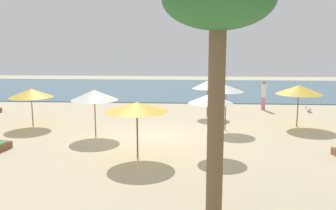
# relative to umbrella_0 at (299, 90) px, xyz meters

# --- Properties ---
(ground_plane) EXTENTS (60.00, 60.00, 0.00)m
(ground_plane) POSITION_rel_umbrella_0_xyz_m (-6.89, -2.27, -1.90)
(ground_plane) COLOR beige
(ocean_water) EXTENTS (48.00, 16.00, 0.06)m
(ocean_water) POSITION_rel_umbrella_0_xyz_m (-6.89, 14.73, -1.87)
(ocean_water) COLOR #476B7F
(ocean_water) RESTS_ON ground_plane
(umbrella_0) EXTENTS (2.28, 2.28, 2.13)m
(umbrella_0) POSITION_rel_umbrella_0_xyz_m (0.00, 0.00, 0.00)
(umbrella_0) COLOR brown
(umbrella_0) RESTS_ON ground_plane
(umbrella_1) EXTENTS (1.72, 1.72, 2.32)m
(umbrella_1) POSITION_rel_umbrella_0_xyz_m (-4.66, -4.60, 0.22)
(umbrella_1) COLOR olive
(umbrella_1) RESTS_ON ground_plane
(umbrella_2) EXTENTS (2.11, 2.11, 2.15)m
(umbrella_2) POSITION_rel_umbrella_0_xyz_m (-9.73, -2.51, 0.01)
(umbrella_2) COLOR olive
(umbrella_2) RESTS_ON ground_plane
(umbrella_3) EXTENTS (1.78, 1.78, 2.09)m
(umbrella_3) POSITION_rel_umbrella_0_xyz_m (-4.45, 2.31, -0.04)
(umbrella_3) COLOR brown
(umbrella_3) RESTS_ON ground_plane
(umbrella_4) EXTENTS (2.27, 2.27, 2.10)m
(umbrella_4) POSITION_rel_umbrella_0_xyz_m (-7.36, -5.49, 0.02)
(umbrella_4) COLOR brown
(umbrella_4) RESTS_ON ground_plane
(umbrella_5) EXTENTS (1.73, 1.73, 2.21)m
(umbrella_5) POSITION_rel_umbrella_0_xyz_m (-3.71, -0.87, 0.14)
(umbrella_5) COLOR brown
(umbrella_5) RESTS_ON ground_plane
(umbrella_7) EXTENTS (2.14, 2.14, 1.95)m
(umbrella_7) POSITION_rel_umbrella_0_xyz_m (-13.44, -0.79, -0.17)
(umbrella_7) COLOR brown
(umbrella_7) RESTS_ON ground_plane
(person_1) EXTENTS (0.31, 0.31, 1.86)m
(person_1) POSITION_rel_umbrella_0_xyz_m (-0.76, 4.72, -0.94)
(person_1) COLOR #D17299
(person_1) RESTS_ON ground_plane
(palm_3) EXTENTS (2.49, 2.49, 5.84)m
(palm_3) POSITION_rel_umbrella_0_xyz_m (-4.85, -10.06, 3.04)
(palm_3) COLOR brown
(palm_3) RESTS_ON ground_plane
(dog) EXTENTS (0.41, 0.72, 0.33)m
(dog) POSITION_rel_umbrella_0_xyz_m (1.89, 4.11, -1.73)
(dog) COLOR silver
(dog) RESTS_ON ground_plane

